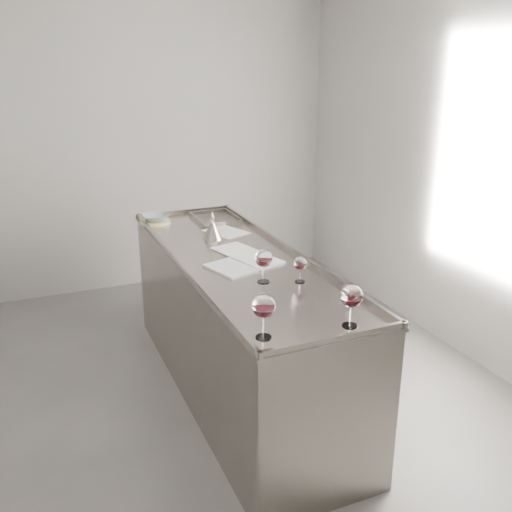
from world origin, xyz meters
name	(u,v)px	position (x,y,z in m)	size (l,w,h in m)	color
room_shell	(168,206)	(0.00, 0.00, 1.40)	(4.54, 5.04, 2.84)	#585552
counter	(238,327)	(0.50, 0.30, 0.47)	(0.77, 2.42, 0.97)	gray
wine_glass_left	(264,307)	(0.23, -0.73, 1.09)	(0.11, 0.11, 0.21)	white
wine_glass_middle	(264,259)	(0.49, -0.12, 1.08)	(0.10, 0.10, 0.20)	white
wine_glass_right	(352,297)	(0.64, -0.78, 1.09)	(0.11, 0.11, 0.21)	white
wine_glass_small	(300,264)	(0.68, -0.20, 1.04)	(0.07, 0.07, 0.15)	white
notebook	(244,264)	(0.50, 0.18, 0.95)	(0.49, 0.40, 0.02)	silver
loose_paper_top	(226,232)	(0.64, 0.87, 0.94)	(0.22, 0.31, 0.00)	silver
loose_paper_under	(238,251)	(0.56, 0.44, 0.94)	(0.22, 0.32, 0.00)	silver
trivet	(156,222)	(0.23, 1.30, 0.95)	(0.23, 0.23, 0.02)	#D0C687
ceramic_bowl	(155,217)	(0.23, 1.30, 0.98)	(0.20, 0.20, 0.05)	#8A9CA0
wine_funnel	(213,231)	(0.49, 0.75, 1.00)	(0.13, 0.13, 0.20)	#A29991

